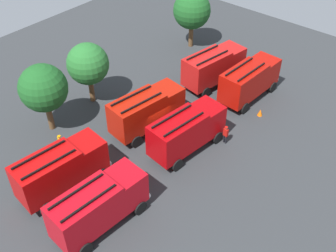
{
  "coord_description": "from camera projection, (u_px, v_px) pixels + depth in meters",
  "views": [
    {
      "loc": [
        -20.91,
        -17.75,
        24.12
      ],
      "look_at": [
        0.0,
        0.0,
        1.4
      ],
      "focal_mm": 43.87,
      "sensor_mm": 36.0,
      "label": 1
    }
  ],
  "objects": [
    {
      "name": "firefighter_0",
      "position": [
        226.0,
        134.0,
        35.42
      ],
      "size": [
        0.29,
        0.44,
        1.77
      ],
      "rotation": [
        0.0,
        0.0,
        3.04
      ],
      "color": "black",
      "rests_on": "ground"
    },
    {
      "name": "firefighter_1",
      "position": [
        32.0,
        166.0,
        32.42
      ],
      "size": [
        0.41,
        0.48,
        1.74
      ],
      "rotation": [
        0.0,
        0.0,
        2.66
      ],
      "color": "black",
      "rests_on": "ground"
    },
    {
      "name": "fire_truck_0",
      "position": [
        98.0,
        204.0,
        27.96
      ],
      "size": [
        7.36,
        3.19,
        3.88
      ],
      "rotation": [
        0.0,
        0.0,
        -0.08
      ],
      "color": "#B60A14",
      "rests_on": "ground"
    },
    {
      "name": "ground_plane",
      "position": [
        168.0,
        138.0,
        36.51
      ],
      "size": [
        56.6,
        56.6,
        0.0
      ],
      "primitive_type": "plane",
      "color": "#2D3033"
    },
    {
      "name": "fire_truck_1",
      "position": [
        187.0,
        130.0,
        34.01
      ],
      "size": [
        7.43,
        3.41,
        3.88
      ],
      "rotation": [
        0.0,
        0.0,
        -0.11
      ],
      "color": "#A80508",
      "rests_on": "ground"
    },
    {
      "name": "firefighter_2",
      "position": [
        60.0,
        143.0,
        34.49
      ],
      "size": [
        0.31,
        0.46,
        1.8
      ],
      "rotation": [
        0.0,
        0.0,
        6.1
      ],
      "color": "black",
      "rests_on": "ground"
    },
    {
      "name": "traffic_cone_0",
      "position": [
        41.0,
        177.0,
        32.44
      ],
      "size": [
        0.44,
        0.44,
        0.63
      ],
      "primitive_type": "cone",
      "color": "#F2600C",
      "rests_on": "ground"
    },
    {
      "name": "tree_1",
      "position": [
        88.0,
        64.0,
        38.28
      ],
      "size": [
        3.98,
        3.98,
        6.18
      ],
      "color": "brown",
      "rests_on": "ground"
    },
    {
      "name": "tree_2",
      "position": [
        192.0,
        10.0,
        46.67
      ],
      "size": [
        4.3,
        4.3,
        6.67
      ],
      "color": "brown",
      "rests_on": "ground"
    },
    {
      "name": "traffic_cone_2",
      "position": [
        260.0,
        112.0,
        38.84
      ],
      "size": [
        0.48,
        0.48,
        0.68
      ],
      "primitive_type": "cone",
      "color": "#F2600C",
      "rests_on": "ground"
    },
    {
      "name": "fire_truck_2",
      "position": [
        250.0,
        80.0,
        39.89
      ],
      "size": [
        7.32,
        3.06,
        3.88
      ],
      "rotation": [
        0.0,
        0.0,
        -0.05
      ],
      "color": "#A80D06",
      "rests_on": "ground"
    },
    {
      "name": "fire_truck_5",
      "position": [
        214.0,
        66.0,
        41.84
      ],
      "size": [
        7.48,
        3.6,
        3.88
      ],
      "rotation": [
        0.0,
        0.0,
        -0.15
      ],
      "color": "#B71412",
      "rests_on": "ground"
    },
    {
      "name": "fire_truck_3",
      "position": [
        61.0,
        168.0,
        30.61
      ],
      "size": [
        7.42,
        3.37,
        3.88
      ],
      "rotation": [
        0.0,
        0.0,
        -0.11
      ],
      "color": "#B30909",
      "rests_on": "ground"
    },
    {
      "name": "tree_0",
      "position": [
        43.0,
        88.0,
        34.81
      ],
      "size": [
        4.2,
        4.2,
        6.51
      ],
      "color": "brown",
      "rests_on": "ground"
    },
    {
      "name": "traffic_cone_1",
      "position": [
        77.0,
        211.0,
        29.83
      ],
      "size": [
        0.47,
        0.47,
        0.67
      ],
      "primitive_type": "cone",
      "color": "#F2600C",
      "rests_on": "ground"
    },
    {
      "name": "fire_truck_4",
      "position": [
        147.0,
        110.0,
        36.17
      ],
      "size": [
        7.46,
        3.51,
        3.88
      ],
      "rotation": [
        0.0,
        0.0,
        -0.13
      ],
      "color": "#A81407",
      "rests_on": "ground"
    }
  ]
}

